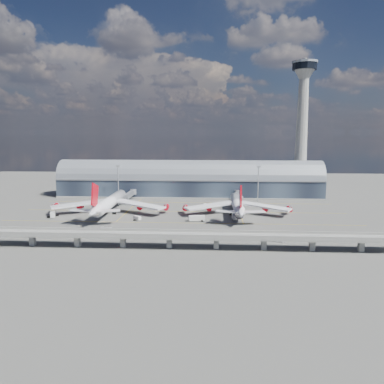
# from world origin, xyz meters

# --- Properties ---
(ground) EXTENTS (500.00, 500.00, 0.00)m
(ground) POSITION_xyz_m (0.00, 0.00, 0.00)
(ground) COLOR #474744
(ground) RESTS_ON ground
(taxi_lines) EXTENTS (200.00, 80.12, 0.01)m
(taxi_lines) POSITION_xyz_m (0.00, 22.11, 0.01)
(taxi_lines) COLOR gold
(taxi_lines) RESTS_ON ground
(terminal) EXTENTS (200.00, 30.00, 28.00)m
(terminal) POSITION_xyz_m (0.00, 77.99, 11.34)
(terminal) COLOR #1D2431
(terminal) RESTS_ON ground
(control_tower) EXTENTS (19.00, 19.00, 103.00)m
(control_tower) POSITION_xyz_m (85.00, 83.00, 51.64)
(control_tower) COLOR gray
(control_tower) RESTS_ON ground
(guideway) EXTENTS (220.00, 8.50, 7.20)m
(guideway) POSITION_xyz_m (-0.00, -55.00, 5.29)
(guideway) COLOR gray
(guideway) RESTS_ON ground
(floodlight_mast_left) EXTENTS (3.00, 0.70, 25.70)m
(floodlight_mast_left) POSITION_xyz_m (-50.00, 55.00, 13.63)
(floodlight_mast_left) COLOR gray
(floodlight_mast_left) RESTS_ON ground
(floodlight_mast_right) EXTENTS (3.00, 0.70, 25.70)m
(floodlight_mast_right) POSITION_xyz_m (50.00, 55.00, 13.63)
(floodlight_mast_right) COLOR gray
(floodlight_mast_right) RESTS_ON ground
(airliner_left) EXTENTS (72.60, 76.22, 23.27)m
(airliner_left) POSITION_xyz_m (-44.59, 11.51, 6.65)
(airliner_left) COLOR white
(airliner_left) RESTS_ON ground
(airliner_right) EXTENTS (66.00, 68.95, 21.95)m
(airliner_right) POSITION_xyz_m (32.92, 13.43, 5.69)
(airliner_right) COLOR white
(airliner_right) RESTS_ON ground
(jet_bridge_left) EXTENTS (4.40, 28.00, 7.25)m
(jet_bridge_left) POSITION_xyz_m (-41.13, 53.12, 5.18)
(jet_bridge_left) COLOR gray
(jet_bridge_left) RESTS_ON ground
(jet_bridge_right) EXTENTS (4.40, 32.00, 7.25)m
(jet_bridge_right) POSITION_xyz_m (36.42, 51.18, 5.18)
(jet_bridge_right) COLOR gray
(jet_bridge_right) RESTS_ON ground
(service_truck_0) EXTENTS (5.43, 8.42, 3.32)m
(service_truck_0) POSITION_xyz_m (-74.95, -0.13, 1.72)
(service_truck_0) COLOR silver
(service_truck_0) RESTS_ON ground
(service_truck_1) EXTENTS (4.63, 4.01, 2.47)m
(service_truck_1) POSITION_xyz_m (-24.12, -5.37, 1.25)
(service_truck_1) COLOR silver
(service_truck_1) RESTS_ON ground
(service_truck_2) EXTENTS (9.13, 3.92, 3.20)m
(service_truck_2) POSITION_xyz_m (9.52, -5.39, 1.67)
(service_truck_2) COLOR silver
(service_truck_2) RESTS_ON ground
(service_truck_3) EXTENTS (2.75, 6.34, 3.03)m
(service_truck_3) POSITION_xyz_m (30.65, -0.01, 1.55)
(service_truck_3) COLOR silver
(service_truck_3) RESTS_ON ground
(service_truck_4) EXTENTS (3.25, 5.32, 2.87)m
(service_truck_4) POSITION_xyz_m (36.34, 14.73, 1.45)
(service_truck_4) COLOR silver
(service_truck_4) RESTS_ON ground
(service_truck_5) EXTENTS (4.41, 5.75, 2.62)m
(service_truck_5) POSITION_xyz_m (14.21, 31.43, 1.34)
(service_truck_5) COLOR silver
(service_truck_5) RESTS_ON ground
(cargo_train_0) EXTENTS (7.01, 3.62, 1.55)m
(cargo_train_0) POSITION_xyz_m (-35.24, -28.12, 0.81)
(cargo_train_0) COLOR gray
(cargo_train_0) RESTS_ON ground
(cargo_train_1) EXTENTS (10.12, 3.82, 1.67)m
(cargo_train_1) POSITION_xyz_m (46.63, -42.80, 0.87)
(cargo_train_1) COLOR gray
(cargo_train_1) RESTS_ON ground
(cargo_train_2) EXTENTS (11.48, 4.26, 1.89)m
(cargo_train_2) POSITION_xyz_m (28.85, -33.82, 0.99)
(cargo_train_2) COLOR gray
(cargo_train_2) RESTS_ON ground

